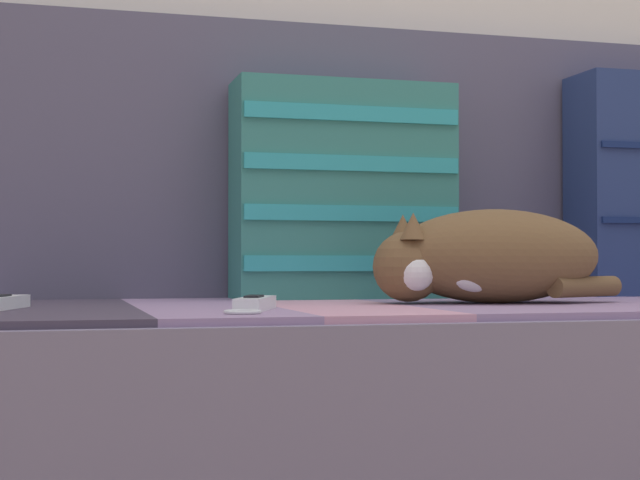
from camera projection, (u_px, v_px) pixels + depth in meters
couch at (438, 433)px, 1.63m from camera, size 1.92×0.82×0.43m
sofa_backrest at (373, 165)px, 1.96m from camera, size 1.88×0.14×0.52m
throw_pillow_striped at (343, 191)px, 1.79m from camera, size 0.40×0.14×0.39m
sleeping_cat at (483, 258)px, 1.57m from camera, size 0.42×0.21×0.15m
game_remote_near at (0, 303)px, 1.37m from camera, size 0.09×0.20×0.02m
game_remote_far at (254, 304)px, 1.34m from camera, size 0.11×0.20×0.02m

